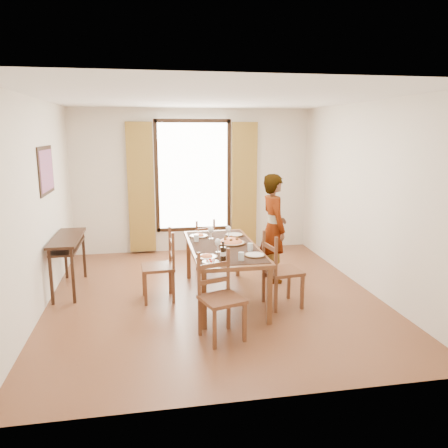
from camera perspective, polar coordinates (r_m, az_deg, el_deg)
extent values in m
plane|color=#552C1A|center=(6.27, -1.40, -9.29)|extent=(5.00, 5.00, 0.00)
cube|color=beige|center=(8.37, -4.07, 5.62)|extent=(4.50, 0.10, 2.70)
cube|color=beige|center=(3.52, 4.72, -3.30)|extent=(4.50, 0.10, 2.70)
cube|color=beige|center=(6.01, -23.20, 2.16)|extent=(0.10, 5.00, 2.70)
cube|color=beige|center=(6.63, 18.16, 3.38)|extent=(0.10, 5.00, 2.70)
cube|color=white|center=(5.86, -1.54, 16.34)|extent=(4.50, 5.00, 0.04)
cube|color=white|center=(8.33, -4.05, 6.28)|extent=(1.30, 0.04, 2.00)
cube|color=olive|center=(8.25, -10.79, 4.64)|extent=(0.48, 0.10, 2.40)
cube|color=olive|center=(8.46, 2.65, 5.01)|extent=(0.48, 0.10, 2.40)
cube|color=black|center=(6.54, -22.24, 6.50)|extent=(0.02, 0.86, 0.66)
cube|color=red|center=(6.54, -22.15, 6.51)|extent=(0.01, 0.76, 0.56)
cube|color=black|center=(6.65, -19.83, -1.73)|extent=(0.38, 1.20, 0.04)
cube|color=black|center=(6.68, -19.76, -2.73)|extent=(0.34, 1.10, 0.03)
cube|color=black|center=(6.26, -21.66, -6.50)|extent=(0.04, 0.04, 0.76)
cube|color=black|center=(7.30, -20.00, -3.81)|extent=(0.04, 0.04, 0.76)
cube|color=black|center=(6.21, -19.11, -6.46)|extent=(0.04, 0.04, 0.76)
cube|color=black|center=(7.25, -17.81, -3.75)|extent=(0.04, 0.04, 0.76)
cube|color=brown|center=(5.95, -0.08, -3.11)|extent=(0.91, 1.96, 0.05)
cube|color=black|center=(5.94, -0.08, -2.85)|extent=(0.83, 1.80, 0.01)
cube|color=brown|center=(5.15, -2.64, -9.96)|extent=(0.06, 0.06, 0.70)
cube|color=brown|center=(6.88, -4.66, -4.30)|extent=(0.06, 0.06, 0.70)
cube|color=brown|center=(5.30, 5.93, -9.36)|extent=(0.06, 0.06, 0.70)
cube|color=brown|center=(6.99, 1.78, -3.99)|extent=(0.06, 0.06, 0.70)
cube|color=brown|center=(6.04, -8.65, -5.60)|extent=(0.46, 0.46, 0.04)
cube|color=brown|center=(6.28, -10.43, -7.21)|extent=(0.04, 0.04, 0.46)
cube|color=brown|center=(6.31, -7.05, -7.01)|extent=(0.04, 0.04, 0.46)
cube|color=brown|center=(5.93, -10.21, -8.36)|extent=(0.04, 0.04, 0.46)
cube|color=brown|center=(5.96, -6.63, -8.14)|extent=(0.04, 0.04, 0.46)
cube|color=brown|center=(6.17, -7.08, -2.71)|extent=(0.04, 0.04, 0.51)
cube|color=brown|center=(5.81, -6.64, -3.62)|extent=(0.04, 0.04, 0.51)
cube|color=brown|center=(6.02, -6.84, -4.10)|extent=(0.05, 0.37, 0.05)
cube|color=brown|center=(5.97, -6.89, -2.39)|extent=(0.05, 0.37, 0.05)
cube|color=brown|center=(7.45, -2.99, -2.62)|extent=(0.47, 0.47, 0.04)
cube|color=brown|center=(7.70, -2.43, -3.65)|extent=(0.04, 0.04, 0.40)
cube|color=brown|center=(7.43, -1.32, -4.23)|extent=(0.04, 0.04, 0.40)
cube|color=brown|center=(7.57, -4.59, -3.96)|extent=(0.04, 0.04, 0.40)
cube|color=brown|center=(7.29, -3.55, -4.57)|extent=(0.04, 0.04, 0.40)
cube|color=brown|center=(7.32, -1.30, -1.08)|extent=(0.03, 0.03, 0.44)
cube|color=brown|center=(7.18, -3.56, -1.35)|extent=(0.03, 0.03, 0.44)
cube|color=brown|center=(7.27, -2.42, -1.90)|extent=(0.31, 0.13, 0.04)
cube|color=brown|center=(7.23, -2.43, -0.67)|extent=(0.31, 0.13, 0.04)
cube|color=brown|center=(4.88, -0.28, -9.81)|extent=(0.54, 0.54, 0.04)
cube|color=brown|center=(4.75, -1.24, -13.52)|extent=(0.04, 0.04, 0.46)
cube|color=brown|center=(5.05, -3.18, -11.91)|extent=(0.04, 0.04, 0.46)
cube|color=brown|center=(4.91, 2.71, -12.64)|extent=(0.04, 0.04, 0.46)
cube|color=brown|center=(5.20, 0.59, -11.15)|extent=(0.04, 0.04, 0.46)
cube|color=brown|center=(4.88, -3.29, -6.63)|extent=(0.04, 0.04, 0.51)
cube|color=brown|center=(5.04, 0.54, -6.01)|extent=(0.04, 0.04, 0.51)
cube|color=brown|center=(4.99, -1.34, -7.44)|extent=(0.36, 0.14, 0.05)
cube|color=brown|center=(4.93, -1.35, -5.41)|extent=(0.36, 0.14, 0.05)
cube|color=brown|center=(5.82, 7.70, -6.15)|extent=(0.50, 0.50, 0.04)
cube|color=brown|center=(5.83, 10.16, -8.68)|extent=(0.04, 0.04, 0.47)
cube|color=brown|center=(5.66, 6.76, -9.20)|extent=(0.04, 0.04, 0.47)
cube|color=brown|center=(6.14, 8.44, -7.54)|extent=(0.04, 0.04, 0.47)
cube|color=brown|center=(5.98, 5.18, -7.98)|extent=(0.04, 0.04, 0.47)
cube|color=brown|center=(5.50, 6.79, -4.35)|extent=(0.04, 0.04, 0.53)
cube|color=brown|center=(5.83, 5.18, -3.37)|extent=(0.04, 0.04, 0.53)
cube|color=brown|center=(5.69, 5.94, -4.86)|extent=(0.08, 0.38, 0.05)
cube|color=brown|center=(5.64, 5.98, -3.02)|extent=(0.08, 0.38, 0.05)
imported|color=#92949A|center=(6.71, 6.50, -0.52)|extent=(0.66, 0.49, 1.66)
cylinder|color=silver|center=(5.68, 3.45, -3.01)|extent=(0.07, 0.07, 0.10)
cylinder|color=silver|center=(6.16, -3.65, -1.83)|extent=(0.07, 0.07, 0.10)
cylinder|color=silver|center=(5.26, 2.26, -4.24)|extent=(0.07, 0.07, 0.10)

